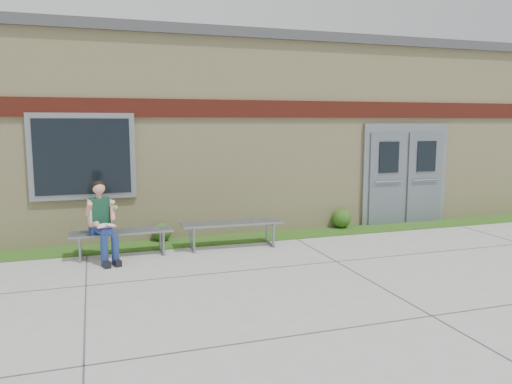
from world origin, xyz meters
name	(u,v)px	position (x,y,z in m)	size (l,w,h in m)	color
ground	(293,276)	(0.00, 0.00, 0.00)	(80.00, 80.00, 0.00)	#9E9E99
grass_strip	(244,238)	(0.00, 2.60, 0.01)	(16.00, 0.80, 0.02)	#164311
school_building	(206,131)	(0.00, 5.99, 2.10)	(16.20, 6.22, 4.20)	beige
bench_left	(122,237)	(-2.40, 2.00, 0.35)	(1.75, 0.51, 0.45)	gray
bench_right	(232,228)	(-0.40, 2.00, 0.37)	(1.89, 0.60, 0.49)	gray
girl	(102,220)	(-2.72, 1.80, 0.71)	(0.54, 0.85, 1.36)	#161855
shrub_mid	(162,232)	(-1.59, 2.85, 0.20)	(0.36, 0.36, 0.36)	#164311
shrub_east	(341,218)	(2.33, 2.85, 0.23)	(0.42, 0.42, 0.42)	#164311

